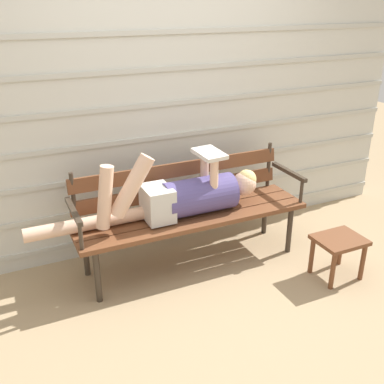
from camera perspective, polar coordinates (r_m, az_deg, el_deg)
The scene contains 5 objects.
ground_plane at distance 3.66m, azimuth 0.35°, elevation -9.22°, with size 12.00×12.00×0.00m, color tan.
house_siding at distance 3.66m, azimuth -3.29°, elevation 11.17°, with size 4.51×0.08×2.40m.
park_bench at distance 3.53m, azimuth -0.47°, elevation -1.70°, with size 1.83×0.48×0.83m.
reclining_person at distance 3.39m, azimuth -1.33°, elevation -0.49°, with size 1.78×0.28×0.56m.
footstool at distance 3.58m, azimuth 17.98°, elevation -6.50°, with size 0.36×0.30×0.33m.
Camera 1 is at (-1.32, -2.79, 1.98)m, focal length 42.37 mm.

